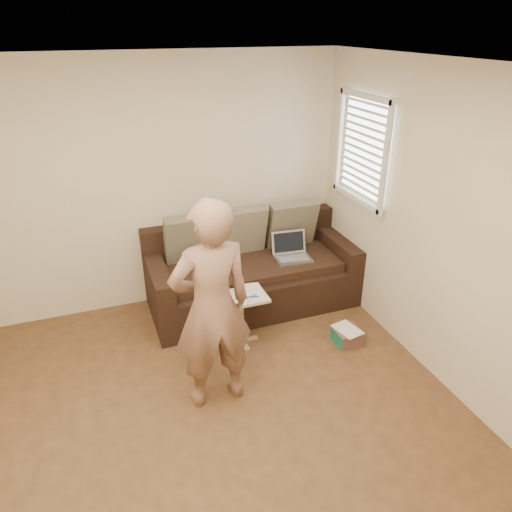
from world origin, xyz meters
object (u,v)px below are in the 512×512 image
object	(u,v)px
side_table	(242,319)
drinking_glass	(224,290)
sofa	(253,270)
laptop_white	(211,272)
person	(212,307)
striped_box	(347,336)
laptop_silver	(293,259)

from	to	relation	value
side_table	drinking_glass	distance (m)	0.36
sofa	laptop_white	bearing A→B (deg)	-171.85
side_table	drinking_glass	world-z (taller)	drinking_glass
sofa	person	bearing A→B (deg)	-121.92
laptop_white	striped_box	world-z (taller)	laptop_white
sofa	side_table	size ratio (longest dim) A/B	4.24
side_table	drinking_glass	size ratio (longest dim) A/B	4.33
side_table	laptop_silver	bearing A→B (deg)	34.20
drinking_glass	person	bearing A→B (deg)	-113.44
laptop_white	person	size ratio (longest dim) A/B	0.17
laptop_silver	striped_box	xyz separation A→B (m)	(0.18, -0.90, -0.44)
laptop_silver	drinking_glass	xyz separation A→B (m)	(-0.91, -0.46, 0.06)
drinking_glass	sofa	bearing A→B (deg)	49.11
striped_box	drinking_glass	bearing A→B (deg)	157.99
drinking_glass	striped_box	size ratio (longest dim) A/B	0.48
laptop_silver	drinking_glass	bearing A→B (deg)	-148.04
striped_box	sofa	bearing A→B (deg)	121.43
laptop_silver	striped_box	world-z (taller)	laptop_silver
sofa	side_table	xyz separation A→B (m)	(-0.34, -0.62, -0.17)
sofa	side_table	bearing A→B (deg)	-118.48
person	drinking_glass	xyz separation A→B (m)	(0.31, 0.72, -0.30)
sofa	drinking_glass	bearing A→B (deg)	-130.89
side_table	striped_box	size ratio (longest dim) A/B	2.07
laptop_white	striped_box	size ratio (longest dim) A/B	1.21
side_table	laptop_white	bearing A→B (deg)	104.61
sofa	laptop_white	distance (m)	0.50
laptop_silver	striped_box	distance (m)	1.02
laptop_silver	drinking_glass	size ratio (longest dim) A/B	3.17
sofa	side_table	distance (m)	0.73
sofa	laptop_silver	bearing A→B (deg)	-13.24
person	drinking_glass	distance (m)	0.84
drinking_glass	laptop_silver	bearing A→B (deg)	26.52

